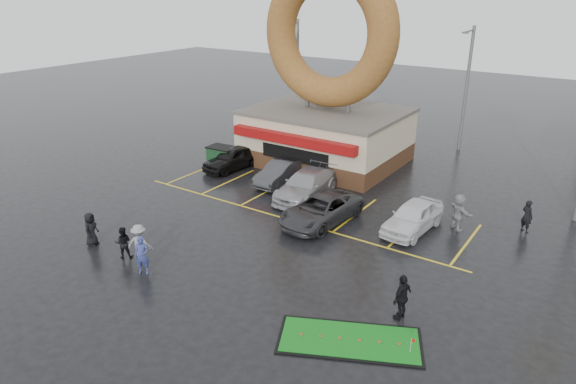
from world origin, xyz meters
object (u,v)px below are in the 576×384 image
Objects in this scene: car_black at (233,158)px; person_cameraman at (402,297)px; donut_shop at (327,98)px; car_white at (413,217)px; car_silver at (306,185)px; car_grey at (321,209)px; person_blue at (142,255)px; car_dgrey at (280,172)px; streetlight_left at (297,71)px; dumpster at (222,157)px; putting_green at (350,340)px; streetlight_mid at (466,86)px.

car_black is 2.40× the size of person_cameraman.
donut_shop is 12.21m from car_white.
car_black is 6.91m from car_silver.
car_grey is at bearing -152.96° from car_white.
donut_shop is 18.02m from person_blue.
person_blue is 0.94× the size of person_cameraman.
person_blue is at bearing -58.49° from car_black.
car_dgrey is at bearing 151.56° from car_grey.
streetlight_left is 28.62m from person_cameraman.
car_silver is (2.57, -1.04, 0.07)m from car_dgrey.
dumpster is at bearing 173.69° from car_dgrey.
donut_shop is 7.75× the size of person_blue.
person_blue is at bearing -107.03° from car_grey.
person_cameraman is 19.47m from dumpster.
person_cameraman is at bearing 67.62° from putting_green.
car_white is at bearing 98.83° from putting_green.
person_cameraman reaches higher than putting_green.
car_grey is (9.26, -3.89, -0.03)m from car_black.
car_silver is at bearing -69.43° from donut_shop.
car_silver is 7.88m from dumpster.
car_white is 13.28m from person_blue.
person_cameraman is at bearing -48.83° from streetlight_left.
car_black is at bearing -110.56° from person_cameraman.
streetlight_left reaches higher than car_silver.
donut_shop is 2.53× the size of car_silver.
car_silver is at bearing -107.78° from streetlight_mid.
car_silver is at bearing -23.47° from car_dgrey.
car_black is 1.00× the size of car_white.
car_black is 2.46× the size of dumpster.
car_grey is at bearing -97.13° from streetlight_mid.
putting_green is (8.32, -10.29, -0.74)m from car_silver.
person_cameraman is at bearing -66.80° from car_white.
streetlight_left is 4.88× the size of person_cameraman.
person_cameraman is (10.52, 3.22, 0.05)m from person_blue.
car_black is at bearing -77.53° from streetlight_left.
donut_shop reaches higher than car_dgrey.
person_cameraman is 1.03× the size of dumpster.
streetlight_left is 2.03× the size of car_black.
streetlight_mid is (14.00, 1.00, 0.00)m from streetlight_left.
person_cameraman is (11.67, -14.40, -3.54)m from donut_shop.
putting_green is (16.07, -11.76, -0.61)m from dumpster.
person_blue is (-3.75, -8.76, 0.15)m from car_grey.
car_dgrey is 2.45× the size of person_blue.
person_blue is at bearing -102.90° from streetlight_mid.
donut_shop is 1.50× the size of streetlight_left.
streetlight_mid is at bearing -158.29° from person_cameraman.
putting_green is (10.73, -16.69, -4.42)m from donut_shop.
car_dgrey is at bearing -117.46° from person_cameraman.
putting_green is at bearing -29.87° from car_black.
donut_shop is 3.05× the size of car_white.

